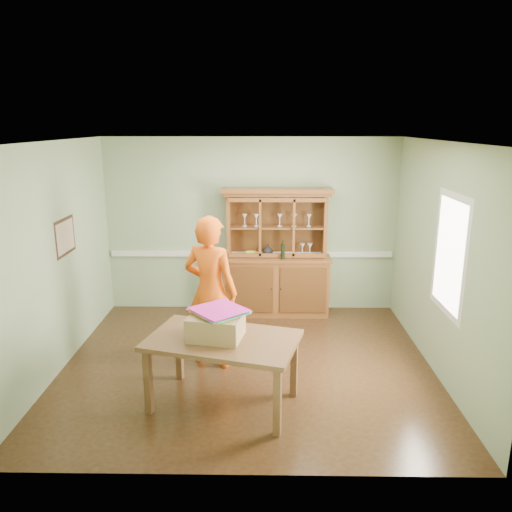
{
  "coord_description": "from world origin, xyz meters",
  "views": [
    {
      "loc": [
        0.19,
        -5.61,
        2.89
      ],
      "look_at": [
        0.1,
        0.4,
        1.29
      ],
      "focal_mm": 35.0,
      "sensor_mm": 36.0,
      "label": 1
    }
  ],
  "objects_px": {
    "china_hutch": "(276,270)",
    "person": "(211,292)",
    "cardboard_box": "(216,327)",
    "dining_table": "(223,346)"
  },
  "relations": [
    {
      "from": "dining_table",
      "to": "person",
      "type": "distance_m",
      "value": 1.0
    },
    {
      "from": "cardboard_box",
      "to": "person",
      "type": "bearing_deg",
      "value": 99.1
    },
    {
      "from": "china_hutch",
      "to": "dining_table",
      "type": "relative_size",
      "value": 1.15
    },
    {
      "from": "china_hutch",
      "to": "person",
      "type": "bearing_deg",
      "value": -115.73
    },
    {
      "from": "china_hutch",
      "to": "person",
      "type": "xyz_separation_m",
      "value": [
        -0.83,
        -1.73,
        0.24
      ]
    },
    {
      "from": "china_hutch",
      "to": "cardboard_box",
      "type": "height_order",
      "value": "china_hutch"
    },
    {
      "from": "dining_table",
      "to": "cardboard_box",
      "type": "xyz_separation_m",
      "value": [
        -0.07,
        0.01,
        0.21
      ]
    },
    {
      "from": "dining_table",
      "to": "person",
      "type": "height_order",
      "value": "person"
    },
    {
      "from": "dining_table",
      "to": "cardboard_box",
      "type": "relative_size",
      "value": 3.21
    },
    {
      "from": "cardboard_box",
      "to": "person",
      "type": "relative_size",
      "value": 0.28
    }
  ]
}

